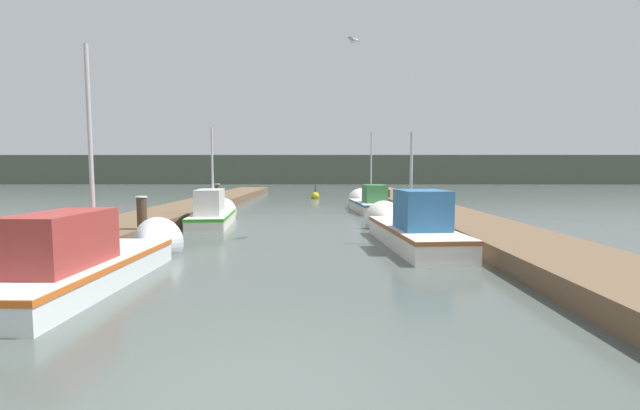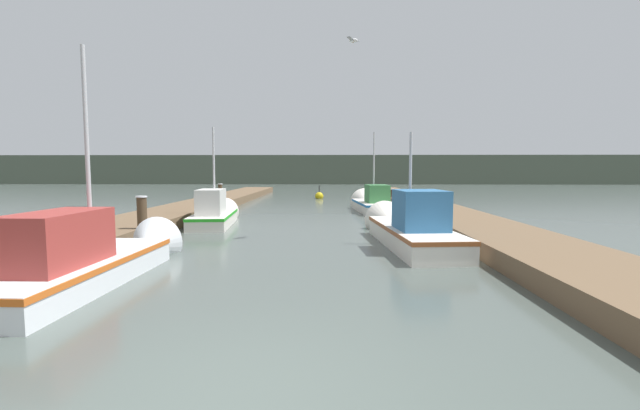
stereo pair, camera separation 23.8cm
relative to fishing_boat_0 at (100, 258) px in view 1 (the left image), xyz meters
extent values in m
plane|color=#47514C|center=(3.59, -4.28, -0.44)|extent=(200.00, 200.00, 0.00)
cube|color=brown|center=(-2.11, 11.72, -0.22)|extent=(2.53, 40.00, 0.44)
cube|color=brown|center=(9.30, 11.72, -0.22)|extent=(2.53, 40.00, 0.44)
cube|color=#4C5647|center=(3.59, 59.27, 1.59)|extent=(120.00, 16.00, 4.06)
cube|color=silver|center=(-0.01, -0.52, -0.19)|extent=(1.46, 4.71, 0.50)
cube|color=#C85A1C|center=(-0.01, -0.52, 0.01)|extent=(1.49, 4.74, 0.10)
cone|color=silver|center=(0.04, 2.31, -0.19)|extent=(1.33, 0.99, 1.31)
cube|color=#99332D|center=(-0.02, -1.10, 0.53)|extent=(0.96, 1.94, 0.92)
cylinder|color=#B2B2B7|center=(0.00, -0.16, 2.01)|extent=(0.08, 0.08, 3.89)
cube|color=silver|center=(6.81, 3.64, -0.16)|extent=(1.95, 5.16, 0.57)
cube|color=brown|center=(6.81, 3.64, 0.07)|extent=(1.98, 5.20, 0.10)
cone|color=silver|center=(6.53, 6.74, -0.16)|extent=(1.52, 1.29, 1.42)
cube|color=#2D6699|center=(6.86, 3.02, 0.64)|extent=(1.30, 1.54, 1.02)
cylinder|color=#B2B2B7|center=(6.77, 4.02, 1.42)|extent=(0.08, 0.08, 2.59)
cube|color=silver|center=(0.11, 7.90, -0.20)|extent=(1.70, 3.92, 0.47)
cube|color=green|center=(0.11, 7.90, -0.03)|extent=(1.73, 3.95, 0.10)
cone|color=silver|center=(-0.13, 10.25, -0.20)|extent=(1.34, 1.04, 1.26)
cube|color=silver|center=(0.16, 7.43, 0.49)|extent=(1.04, 1.67, 0.92)
cylinder|color=#B2B2B7|center=(0.08, 8.18, 1.66)|extent=(0.08, 0.08, 3.25)
cube|color=silver|center=(6.75, 13.25, -0.18)|extent=(2.04, 4.52, 0.51)
cube|color=#1E68AE|center=(6.75, 13.25, 0.01)|extent=(2.08, 4.55, 0.10)
cone|color=silver|center=(6.49, 15.91, -0.18)|extent=(1.64, 1.09, 1.56)
cube|color=#387A42|center=(6.80, 12.71, 0.50)|extent=(1.13, 1.49, 0.86)
cylinder|color=#B2B2B7|center=(6.71, 13.58, 1.80)|extent=(0.08, 0.08, 3.46)
cylinder|color=#473523|center=(-0.82, 3.88, 0.23)|extent=(0.27, 0.27, 1.33)
cylinder|color=silver|center=(-0.82, 3.88, 0.91)|extent=(0.31, 0.31, 0.04)
cylinder|color=#473523|center=(-1.00, 13.25, 0.24)|extent=(0.21, 0.21, 1.36)
cylinder|color=silver|center=(-1.00, 13.25, 0.94)|extent=(0.24, 0.24, 0.04)
cylinder|color=#473523|center=(8.18, 17.52, 0.01)|extent=(0.26, 0.26, 0.91)
cylinder|color=silver|center=(8.18, 17.52, 0.49)|extent=(0.30, 0.30, 0.04)
sphere|color=gold|center=(3.73, 22.74, -0.27)|extent=(0.60, 0.60, 0.60)
cylinder|color=black|center=(3.73, 22.74, 0.28)|extent=(0.06, 0.06, 0.50)
ellipsoid|color=white|center=(5.20, 5.02, 5.50)|extent=(0.31, 0.27, 0.12)
cube|color=gray|center=(5.12, 4.90, 5.52)|extent=(0.25, 0.29, 0.07)
cube|color=gray|center=(5.28, 5.13, 5.52)|extent=(0.25, 0.29, 0.07)
camera|label=1|loc=(4.28, -8.06, 1.70)|focal=24.00mm
camera|label=2|loc=(4.52, -8.06, 1.70)|focal=24.00mm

